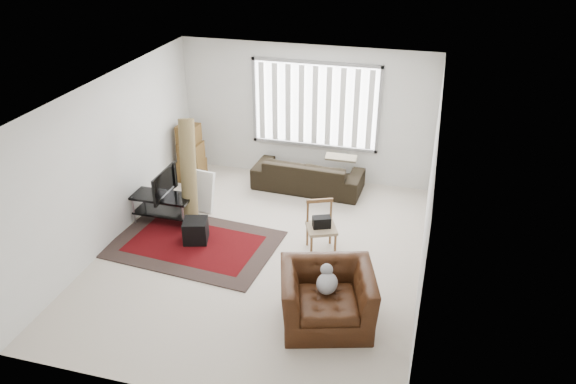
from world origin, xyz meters
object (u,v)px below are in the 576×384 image
(moving_boxes, at_px, (191,155))
(armchair, at_px, (327,294))
(tv_stand, at_px, (163,203))
(side_chair, at_px, (321,225))
(sofa, at_px, (308,170))

(moving_boxes, bearing_deg, armchair, -45.15)
(tv_stand, xyz_separation_m, moving_boxes, (-0.20, 1.68, 0.17))
(armchair, bearing_deg, side_chair, 88.38)
(moving_boxes, distance_m, side_chair, 3.56)
(side_chair, bearing_deg, sofa, 85.79)
(tv_stand, relative_size, side_chair, 1.24)
(sofa, relative_size, armchair, 1.44)
(sofa, xyz_separation_m, side_chair, (0.71, -2.07, 0.06))
(tv_stand, distance_m, sofa, 2.88)
(tv_stand, xyz_separation_m, sofa, (2.15, 1.91, 0.03))
(moving_boxes, distance_m, sofa, 2.36)
(tv_stand, height_order, moving_boxes, moving_boxes)
(moving_boxes, height_order, armchair, moving_boxes)
(tv_stand, bearing_deg, side_chair, -3.20)
(tv_stand, relative_size, sofa, 0.49)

